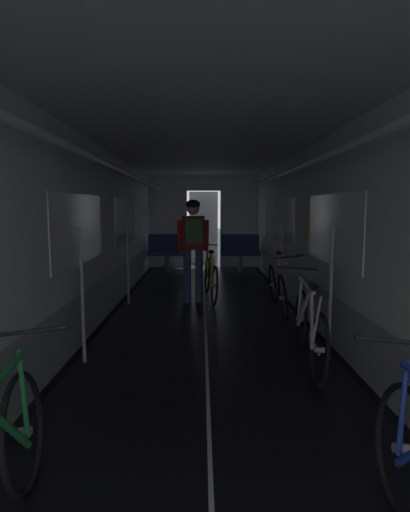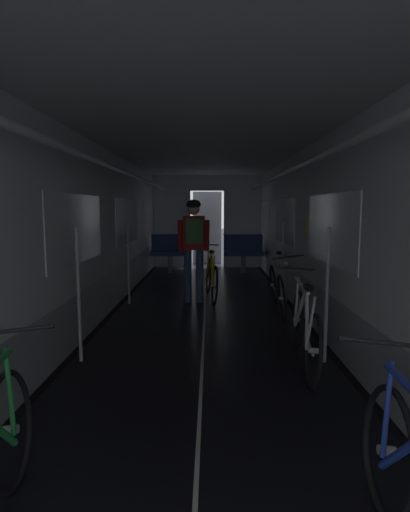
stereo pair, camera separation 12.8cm
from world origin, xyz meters
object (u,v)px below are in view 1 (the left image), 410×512
bench_seat_far_left (167,250)px  bicycle_yellow_in_aisle (211,277)px  bench_seat_far_right (240,250)px  bicycle_silver (278,287)px  person_cyclist_aisle (193,239)px  bicycle_white (309,328)px

bench_seat_far_left → bicycle_yellow_in_aisle: size_ratio=0.58×
bench_seat_far_left → bicycle_yellow_in_aisle: bearing=-71.5°
bench_seat_far_left → bench_seat_far_right: same height
bicycle_silver → person_cyclist_aisle: bearing=154.0°
person_cyclist_aisle → bicycle_yellow_in_aisle: person_cyclist_aisle is taller
bicycle_white → bench_seat_far_left: bearing=107.6°
bicycle_yellow_in_aisle → bench_seat_far_left: bearing=108.5°
person_cyclist_aisle → bench_seat_far_right: bearing=71.6°
bicycle_yellow_in_aisle → bench_seat_far_right: bearing=75.2°
bicycle_silver → bicycle_white: size_ratio=1.00×
bicycle_silver → person_cyclist_aisle: size_ratio=0.98×
person_cyclist_aisle → bicycle_white: bearing=-66.4°
bench_seat_far_left → bicycle_silver: same height
bench_seat_far_right → bicycle_white: (0.13, -6.07, -0.18)m
bicycle_silver → bicycle_white: bicycle_silver is taller
bicycle_yellow_in_aisle → bicycle_white: bearing=-73.2°
bicycle_silver → bicycle_white: (-0.09, -2.16, 0.00)m
bench_seat_far_left → bicycle_yellow_in_aisle: 3.18m
bench_seat_far_left → bicycle_silver: size_ratio=0.58×
bench_seat_far_right → bicycle_yellow_in_aisle: size_ratio=0.58×
bench_seat_far_right → bicycle_yellow_in_aisle: (-0.80, -3.01, -0.18)m
bench_seat_far_left → person_cyclist_aisle: 3.39m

